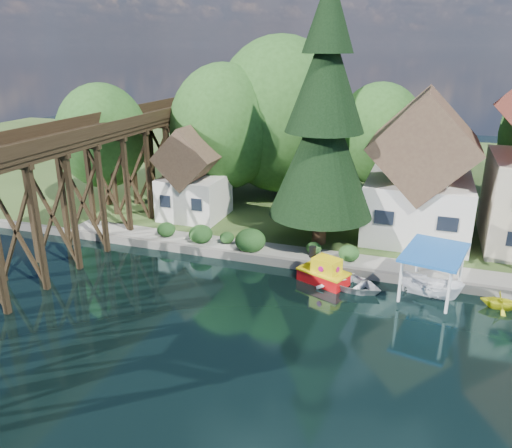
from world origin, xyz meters
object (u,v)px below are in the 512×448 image
object	(u,v)px
conifer	(324,122)
boat_white_a	(349,281)
tugboat	(324,273)
shed	(194,179)
boat_canopy	(431,278)
house_left	(420,177)
trestle_bridge	(69,183)
boat_yellow	(501,299)

from	to	relation	value
conifer	boat_white_a	xyz separation A→B (m)	(3.15, -5.59, -8.95)
tugboat	shed	bearing A→B (deg)	148.17
conifer	boat_canopy	bearing A→B (deg)	-33.62
boat_white_a	house_left	bearing A→B (deg)	0.25
house_left	tugboat	size ratio (longest dim) A/B	3.09
trestle_bridge	boat_yellow	xyz separation A→B (m)	(28.22, 1.36, -4.77)
shed	conifer	bearing A→B (deg)	-12.69
boat_white_a	boat_yellow	world-z (taller)	boat_yellow
house_left	boat_white_a	size ratio (longest dim) A/B	2.53
trestle_bridge	house_left	distance (m)	25.42
shed	boat_yellow	size ratio (longest dim) A/B	3.57
boat_yellow	house_left	bearing A→B (deg)	30.28
tugboat	boat_canopy	distance (m)	6.46
shed	boat_white_a	xyz separation A→B (m)	(14.52, -8.15, -3.37)
boat_canopy	conifer	bearing A→B (deg)	146.38
trestle_bridge	tugboat	bearing A→B (deg)	4.23
tugboat	boat_white_a	xyz separation A→B (m)	(1.63, -0.15, -0.23)
trestle_bridge	conifer	xyz separation A→B (m)	(16.37, 6.77, 4.05)
house_left	trestle_bridge	bearing A→B (deg)	-154.79
house_left	shed	bearing A→B (deg)	-175.23
house_left	boat_canopy	size ratio (longest dim) A/B	2.09
shed	boat_canopy	world-z (taller)	shed
trestle_bridge	house_left	world-z (taller)	house_left
trestle_bridge	conifer	size ratio (longest dim) A/B	2.39
house_left	conifer	xyz separation A→B (m)	(-6.63, -4.06, 4.26)
shed	conifer	size ratio (longest dim) A/B	0.42
conifer	boat_yellow	bearing A→B (deg)	-24.52
trestle_bridge	boat_white_a	size ratio (longest dim) A/B	10.14
shed	house_left	bearing A→B (deg)	4.77
boat_canopy	boat_yellow	world-z (taller)	boat_canopy
boat_yellow	boat_white_a	bearing A→B (deg)	92.62
conifer	tugboat	xyz separation A→B (m)	(1.52, -5.44, -8.71)
trestle_bridge	boat_white_a	world-z (taller)	trestle_bridge
trestle_bridge	boat_white_a	distance (m)	20.16
shed	boat_white_a	world-z (taller)	shed
conifer	shed	bearing A→B (deg)	167.31
boat_canopy	boat_white_a	bearing A→B (deg)	-176.40
trestle_bridge	boat_yellow	world-z (taller)	trestle_bridge
house_left	boat_white_a	xyz separation A→B (m)	(-3.48, -9.65, -4.69)
house_left	tugboat	bearing A→B (deg)	-118.26
boat_white_a	boat_canopy	distance (m)	4.89
shed	boat_yellow	distance (m)	24.77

